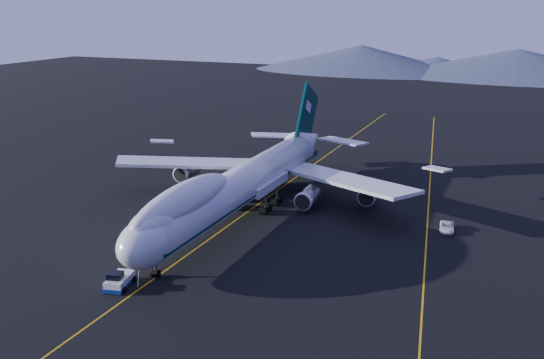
% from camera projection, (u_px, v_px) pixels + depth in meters
% --- Properties ---
extents(ground, '(500.00, 500.00, 0.00)m').
position_uv_depth(ground, '(242.00, 216.00, 104.69)').
color(ground, black).
rests_on(ground, ground).
extents(taxiway_line_main, '(0.25, 220.00, 0.01)m').
position_uv_depth(taxiway_line_main, '(242.00, 216.00, 104.69)').
color(taxiway_line_main, gold).
rests_on(taxiway_line_main, ground).
extents(taxiway_line_side, '(28.08, 198.09, 0.01)m').
position_uv_depth(taxiway_line_side, '(428.00, 221.00, 102.26)').
color(taxiway_line_side, gold).
rests_on(taxiway_line_side, ground).
extents(boeing_747, '(59.62, 72.43, 19.37)m').
position_uv_depth(boeing_747, '(242.00, 184.00, 103.09)').
color(boeing_747, silver).
rests_on(boeing_747, ground).
extents(pushback_tug, '(3.69, 5.41, 2.17)m').
position_uv_depth(pushback_tug, '(120.00, 282.00, 78.45)').
color(pushback_tug, silver).
rests_on(pushback_tug, ground).
extents(service_van, '(2.82, 5.13, 1.36)m').
position_uv_depth(service_van, '(447.00, 227.00, 97.58)').
color(service_van, white).
rests_on(service_van, ground).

